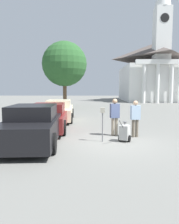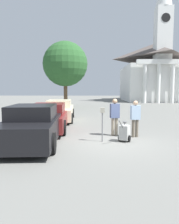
{
  "view_description": "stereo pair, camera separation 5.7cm",
  "coord_description": "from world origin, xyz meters",
  "px_view_note": "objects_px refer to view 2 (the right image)",
  "views": [
    {
      "loc": [
        -0.59,
        -8.79,
        2.2
      ],
      "look_at": [
        -0.78,
        1.41,
        1.1
      ],
      "focal_mm": 35.0,
      "sensor_mm": 36.0,
      "label": 1
    },
    {
      "loc": [
        -0.53,
        -8.79,
        2.2
      ],
      "look_at": [
        -0.78,
        1.41,
        1.1
      ],
      "focal_mm": 35.0,
      "sensor_mm": 36.0,
      "label": 2
    }
  ],
  "objects_px": {
    "parked_car_maroon": "(49,117)",
    "person_supervisor": "(135,117)",
    "equipment_cart": "(124,132)",
    "church": "(153,70)",
    "parking_meter": "(102,118)",
    "person_worker": "(115,115)",
    "parked_car_cream": "(60,111)",
    "parked_car_black": "(34,125)"
  },
  "relations": [
    {
      "from": "parked_car_maroon",
      "to": "person_worker",
      "type": "xyz_separation_m",
      "value": [
        3.37,
        -1.37,
        0.31
      ]
    },
    {
      "from": "parked_car_maroon",
      "to": "church",
      "type": "height_order",
      "value": "church"
    },
    {
      "from": "parked_car_maroon",
      "to": "parking_meter",
      "type": "bearing_deg",
      "value": -47.03
    },
    {
      "from": "equipment_cart",
      "to": "church",
      "type": "bearing_deg",
      "value": 97.93
    },
    {
      "from": "parked_car_cream",
      "to": "equipment_cart",
      "type": "bearing_deg",
      "value": -62.63
    },
    {
      "from": "person_supervisor",
      "to": "church",
      "type": "xyz_separation_m",
      "value": [
        8.8,
        30.79,
        4.6
      ]
    },
    {
      "from": "equipment_cart",
      "to": "parking_meter",
      "type": "bearing_deg",
      "value": -152.56
    },
    {
      "from": "parked_car_cream",
      "to": "person_supervisor",
      "type": "xyz_separation_m",
      "value": [
        4.27,
        -5.17,
        0.28
      ]
    },
    {
      "from": "church",
      "to": "person_supervisor",
      "type": "bearing_deg",
      "value": -105.95
    },
    {
      "from": "parked_car_black",
      "to": "parked_car_maroon",
      "type": "xyz_separation_m",
      "value": [
        0.0,
        2.89,
        -0.06
      ]
    },
    {
      "from": "parked_car_maroon",
      "to": "person_supervisor",
      "type": "bearing_deg",
      "value": -25.4
    },
    {
      "from": "person_supervisor",
      "to": "equipment_cart",
      "type": "height_order",
      "value": "person_supervisor"
    },
    {
      "from": "parking_meter",
      "to": "church",
      "type": "height_order",
      "value": "church"
    },
    {
      "from": "person_worker",
      "to": "person_supervisor",
      "type": "relative_size",
      "value": 1.04
    },
    {
      "from": "parked_car_maroon",
      "to": "person_worker",
      "type": "bearing_deg",
      "value": -26.16
    },
    {
      "from": "parked_car_cream",
      "to": "person_worker",
      "type": "height_order",
      "value": "person_worker"
    },
    {
      "from": "equipment_cart",
      "to": "church",
      "type": "relative_size",
      "value": 0.05
    },
    {
      "from": "parked_car_black",
      "to": "church",
      "type": "bearing_deg",
      "value": 63.74
    },
    {
      "from": "parked_car_cream",
      "to": "church",
      "type": "height_order",
      "value": "church"
    },
    {
      "from": "parked_car_maroon",
      "to": "parked_car_cream",
      "type": "bearing_deg",
      "value": 85.95
    },
    {
      "from": "parked_car_black",
      "to": "parked_car_maroon",
      "type": "distance_m",
      "value": 2.89
    },
    {
      "from": "person_worker",
      "to": "person_supervisor",
      "type": "bearing_deg",
      "value": 147.44
    },
    {
      "from": "person_supervisor",
      "to": "equipment_cart",
      "type": "bearing_deg",
      "value": 43.37
    },
    {
      "from": "parked_car_maroon",
      "to": "parking_meter",
      "type": "distance_m",
      "value": 3.78
    },
    {
      "from": "parked_car_maroon",
      "to": "parked_car_black",
      "type": "bearing_deg",
      "value": -94.05
    },
    {
      "from": "parking_meter",
      "to": "parked_car_cream",
      "type": "bearing_deg",
      "value": 114.42
    },
    {
      "from": "parked_car_black",
      "to": "person_supervisor",
      "type": "distance_m",
      "value": 4.45
    },
    {
      "from": "parked_car_black",
      "to": "person_worker",
      "type": "relative_size",
      "value": 2.97
    },
    {
      "from": "person_worker",
      "to": "equipment_cart",
      "type": "bearing_deg",
      "value": 90.91
    },
    {
      "from": "parked_car_maroon",
      "to": "person_supervisor",
      "type": "distance_m",
      "value": 4.59
    },
    {
      "from": "parked_car_maroon",
      "to": "church",
      "type": "relative_size",
      "value": 0.23
    },
    {
      "from": "church",
      "to": "person_worker",
      "type": "bearing_deg",
      "value": -107.65
    },
    {
      "from": "parking_meter",
      "to": "person_worker",
      "type": "distance_m",
      "value": 1.35
    },
    {
      "from": "parked_car_cream",
      "to": "person_worker",
      "type": "bearing_deg",
      "value": -59.38
    },
    {
      "from": "parked_car_black",
      "to": "person_supervisor",
      "type": "bearing_deg",
      "value": 11.89
    },
    {
      "from": "parked_car_maroon",
      "to": "person_supervisor",
      "type": "relative_size",
      "value": 3.02
    },
    {
      "from": "person_supervisor",
      "to": "equipment_cart",
      "type": "distance_m",
      "value": 1.18
    },
    {
      "from": "parked_car_black",
      "to": "parking_meter",
      "type": "distance_m",
      "value": 2.79
    },
    {
      "from": "parked_car_maroon",
      "to": "equipment_cart",
      "type": "distance_m",
      "value": 4.47
    },
    {
      "from": "equipment_cart",
      "to": "parked_car_black",
      "type": "bearing_deg",
      "value": -149.82
    },
    {
      "from": "parked_car_cream",
      "to": "church",
      "type": "relative_size",
      "value": 0.23
    },
    {
      "from": "parking_meter",
      "to": "equipment_cart",
      "type": "relative_size",
      "value": 1.43
    }
  ]
}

